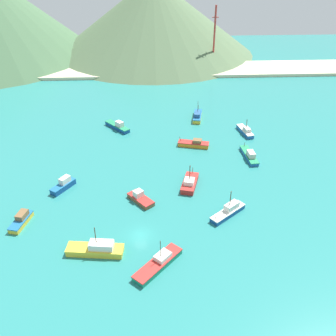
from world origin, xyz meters
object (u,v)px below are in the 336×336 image
object	(u,v)px
fishing_boat_11	(21,220)
radio_tower	(214,38)
fishing_boat_4	(118,126)
fishing_boat_8	(97,249)
fishing_boat_1	(64,185)
fishing_boat_9	(140,198)
fishing_boat_7	(159,263)
fishing_boat_10	(249,155)
fishing_boat_0	(194,144)
fishing_boat_6	(190,183)
fishing_boat_3	(197,116)
fishing_boat_2	(245,131)
fishing_boat_5	(229,211)

from	to	relation	value
fishing_boat_11	radio_tower	size ratio (longest dim) A/B	0.27
fishing_boat_4	fishing_boat_8	distance (m)	53.15
fishing_boat_1	fishing_boat_9	size ratio (longest dim) A/B	0.95
fishing_boat_7	fishing_boat_9	bearing A→B (deg)	100.22
fishing_boat_8	fishing_boat_10	xyz separation A→B (m)	(36.67, 33.76, -0.21)
fishing_boat_0	fishing_boat_11	size ratio (longest dim) A/B	1.28
fishing_boat_7	fishing_boat_8	bearing A→B (deg)	161.30
fishing_boat_4	fishing_boat_8	xyz separation A→B (m)	(-0.50, -53.14, 0.12)
fishing_boat_10	fishing_boat_7	bearing A→B (deg)	-123.82
fishing_boat_11	fishing_boat_1	bearing A→B (deg)	62.63
fishing_boat_4	radio_tower	xyz separation A→B (m)	(37.75, 58.58, 12.50)
fishing_boat_1	fishing_boat_6	world-z (taller)	fishing_boat_6
fishing_boat_3	fishing_boat_8	xyz separation A→B (m)	(-25.65, -59.42, 0.03)
fishing_boat_4	radio_tower	bearing A→B (deg)	57.20
fishing_boat_3	fishing_boat_4	size ratio (longest dim) A/B	1.07
fishing_boat_6	fishing_boat_8	distance (m)	28.83
fishing_boat_4	fishing_boat_6	distance (m)	37.11
fishing_boat_7	fishing_boat_9	world-z (taller)	fishing_boat_7
fishing_boat_4	fishing_boat_11	distance (m)	47.00
fishing_boat_8	radio_tower	size ratio (longest dim) A/B	0.42
fishing_boat_3	radio_tower	size ratio (longest dim) A/B	0.36
fishing_boat_1	fishing_boat_6	size ratio (longest dim) A/B	0.76
fishing_boat_0	fishing_boat_11	bearing A→B (deg)	-141.00
fishing_boat_7	radio_tower	distance (m)	119.33
fishing_boat_0	fishing_boat_8	bearing A→B (deg)	-118.89
fishing_boat_4	fishing_boat_7	distance (m)	58.06
fishing_boat_6	radio_tower	world-z (taller)	radio_tower
fishing_boat_1	fishing_boat_0	bearing A→B (deg)	30.59
fishing_boat_7	fishing_boat_9	distance (m)	20.05
fishing_boat_9	fishing_boat_10	xyz separation A→B (m)	(28.77, 17.90, 0.01)
fishing_boat_8	fishing_boat_10	world-z (taller)	fishing_boat_8
fishing_boat_2	fishing_boat_3	distance (m)	17.28
fishing_boat_3	radio_tower	bearing A→B (deg)	76.46
fishing_boat_7	fishing_boat_8	distance (m)	12.09
fishing_boat_0	fishing_boat_4	size ratio (longest dim) A/B	1.01
fishing_boat_1	fishing_boat_3	xyz separation A→B (m)	(35.75, 37.79, -0.06)
fishing_boat_4	fishing_boat_10	size ratio (longest dim) A/B	0.87
fishing_boat_3	fishing_boat_7	world-z (taller)	fishing_boat_3
fishing_boat_1	fishing_boat_5	distance (m)	38.56
fishing_boat_0	radio_tower	xyz separation A→B (m)	(15.65, 70.77, 12.60)
fishing_boat_9	fishing_boat_11	world-z (taller)	fishing_boat_9
fishing_boat_2	radio_tower	size ratio (longest dim) A/B	0.33
fishing_boat_6	fishing_boat_8	xyz separation A→B (m)	(-19.47, -21.25, 0.12)
fishing_boat_3	fishing_boat_4	distance (m)	25.92
fishing_boat_7	fishing_boat_2	bearing A→B (deg)	62.32
fishing_boat_8	radio_tower	distance (m)	118.73
fishing_boat_8	fishing_boat_10	bearing A→B (deg)	42.63
fishing_boat_8	fishing_boat_4	bearing A→B (deg)	89.46
fishing_boat_10	radio_tower	xyz separation A→B (m)	(1.58, 77.96, 12.59)
fishing_boat_1	fishing_boat_5	xyz separation A→B (m)	(36.83, -11.43, -0.12)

